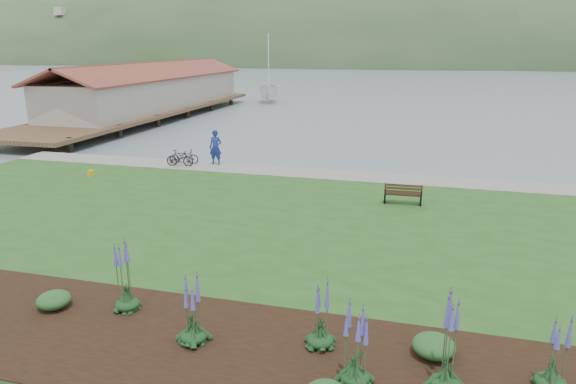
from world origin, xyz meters
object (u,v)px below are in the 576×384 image
park_bench (403,193)px  person (215,145)px  sailboat (269,102)px  bicycle_a (184,157)px

park_bench → person: bearing=153.1°
person → sailboat: sailboat is taller
park_bench → sailboat: 45.20m
person → bicycle_a: 2.03m
person → sailboat: (-8.01, 36.14, -1.58)m
person → sailboat: bearing=99.7°
person → sailboat: 37.05m
park_bench → sailboat: size_ratio=0.06×
park_bench → sailboat: bearing=112.4°
sailboat → park_bench: bearing=-79.0°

